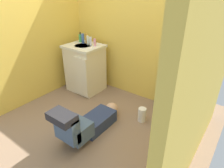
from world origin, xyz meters
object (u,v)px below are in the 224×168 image
bottle_white (88,40)px  soap_dispenser (80,38)px  toilet (174,95)px  bottle_blue (83,38)px  faucet (89,40)px  person_plumber (87,122)px  bottle_clear (91,41)px  tissue_box (178,63)px  bottle_amber (86,39)px  vanity_cabinet (85,68)px  paper_towel_roll (142,115)px  bottle_pink (95,42)px

bottle_white → soap_dispenser: bearing=166.0°
toilet → bottle_blue: 1.75m
faucet → person_plumber: bearing=-50.5°
bottle_white → bottle_clear: 0.07m
tissue_box → bottle_clear: bearing=-175.2°
faucet → bottle_amber: bottle_amber is taller
bottle_clear → person_plumber: bearing=-51.7°
tissue_box → soap_dispenser: size_ratio=1.33×
soap_dispenser → vanity_cabinet: bearing=-33.1°
toilet → paper_towel_roll: 0.51m
vanity_cabinet → bottle_white: bottle_white is taller
faucet → bottle_white: bottle_white is taller
toilet → paper_towel_roll: toilet is taller
faucet → soap_dispenser: soap_dispenser is taller
person_plumber → bottle_clear: size_ratio=7.57×
person_plumber → tissue_box: size_ratio=4.84×
toilet → bottle_amber: bottle_amber is taller
faucet → bottle_pink: (0.18, -0.07, 0.01)m
bottle_white → paper_towel_roll: size_ratio=0.73×
tissue_box → bottle_blue: 1.63m
soap_dispenser → bottle_pink: 0.37m
vanity_cabinet → bottle_clear: bearing=30.6°
soap_dispenser → bottle_blue: size_ratio=1.02×
toilet → bottle_amber: bearing=178.8°
bottle_clear → paper_towel_roll: 1.44m
vanity_cabinet → paper_towel_roll: bearing=-10.3°
vanity_cabinet → faucet: size_ratio=8.20×
toilet → vanity_cabinet: (-1.57, -0.09, 0.05)m
bottle_white → paper_towel_roll: (1.24, -0.30, -0.79)m
person_plumber → bottle_pink: bottle_pink is taller
bottle_blue → faucet: bearing=31.2°
toilet → paper_towel_roll: (-0.30, -0.32, -0.27)m
bottle_amber → soap_dispenser: bearing=178.8°
tissue_box → paper_towel_roll: 0.85m
bottle_white → faucet: bearing=116.4°
soap_dispenser → paper_towel_roll: soap_dispenser is taller
toilet → bottle_white: size_ratio=5.02×
bottle_white → bottle_clear: bottle_white is taller
person_plumber → bottle_pink: bearing=124.8°
vanity_cabinet → paper_towel_roll: vanity_cabinet is taller
toilet → bottle_pink: (-1.39, -0.01, 0.51)m
bottle_pink → soap_dispenser: bearing=172.9°
soap_dispenser → bottle_pink: size_ratio=1.38×
tissue_box → bottle_amber: bottle_amber is taller
toilet → person_plumber: size_ratio=0.70×
vanity_cabinet → bottle_amber: (-0.05, 0.12, 0.48)m
bottle_pink → paper_towel_roll: bottle_pink is taller
faucet → bottle_blue: bearing=-148.8°
bottle_clear → bottle_pink: bearing=14.7°
faucet → paper_towel_roll: faucet is taller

